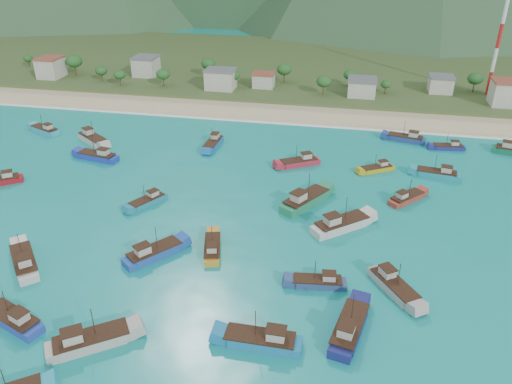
% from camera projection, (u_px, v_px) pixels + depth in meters
% --- Properties ---
extents(ground, '(600.00, 600.00, 0.00)m').
position_uv_depth(ground, '(215.00, 247.00, 94.85)').
color(ground, '#0C7A86').
rests_on(ground, ground).
extents(beach, '(400.00, 18.00, 1.20)m').
position_uv_depth(beach, '(279.00, 113.00, 163.17)').
color(beach, beige).
rests_on(beach, ground).
extents(land, '(400.00, 110.00, 2.40)m').
position_uv_depth(land, '(301.00, 67.00, 215.92)').
color(land, '#385123').
rests_on(land, ground).
extents(surf_line, '(400.00, 2.50, 0.08)m').
position_uv_depth(surf_line, '(274.00, 123.00, 154.95)').
color(surf_line, white).
rests_on(surf_line, ground).
extents(village, '(215.43, 23.49, 7.66)m').
position_uv_depth(village, '(306.00, 81.00, 179.55)').
color(village, beige).
rests_on(village, ground).
extents(vegetation, '(277.13, 26.00, 8.79)m').
position_uv_depth(vegetation, '(262.00, 77.00, 182.95)').
color(vegetation, '#235623').
rests_on(vegetation, ground).
extents(radio_tower, '(1.20, 1.20, 48.06)m').
position_uv_depth(radio_tower, '(503.00, 23.00, 164.21)').
color(radio_tower, red).
rests_on(radio_tower, ground).
extents(boat_0, '(10.31, 13.22, 7.78)m').
position_uv_depth(boat_0, '(305.00, 201.00, 108.94)').
color(boat_0, '#207B51').
rests_on(boat_0, ground).
extents(boat_1, '(8.46, 8.81, 5.57)m').
position_uv_depth(boat_1, '(406.00, 198.00, 110.60)').
color(boat_1, '#9E3427').
rests_on(boat_1, ground).
extents(boat_2, '(8.80, 10.75, 6.41)m').
position_uv_depth(boat_2, '(394.00, 286.00, 83.39)').
color(boat_2, '#ADA49C').
rests_on(boat_2, ground).
extents(boat_3, '(3.38, 10.43, 6.11)m').
position_uv_depth(boat_3, '(213.00, 144.00, 138.11)').
color(boat_3, '#1D67B4').
rests_on(boat_3, ground).
extents(boat_4, '(11.47, 3.46, 6.76)m').
position_uv_depth(boat_4, '(262.00, 341.00, 72.36)').
color(boat_4, '#1873A5').
rests_on(boat_4, ground).
extents(boat_5, '(9.66, 10.85, 6.65)m').
position_uv_depth(boat_5, '(154.00, 253.00, 91.74)').
color(boat_5, '#2049A1').
rests_on(boat_5, ground).
extents(boat_6, '(10.52, 6.74, 6.00)m').
position_uv_depth(boat_6, '(45.00, 130.00, 147.28)').
color(boat_6, teal).
rests_on(boat_6, ground).
extents(boat_7, '(5.05, 9.96, 5.65)m').
position_uv_depth(boat_7, '(212.00, 249.00, 93.33)').
color(boat_7, orange).
rests_on(boat_7, ground).
extents(boat_10, '(10.53, 7.92, 6.15)m').
position_uv_depth(boat_10, '(299.00, 162.00, 127.18)').
color(boat_10, '#AC2434').
rests_on(boat_10, ground).
extents(boat_13, '(12.00, 10.98, 7.44)m').
position_uv_depth(boat_13, '(341.00, 225.00, 100.21)').
color(boat_13, beige).
rests_on(boat_13, ground).
extents(boat_14, '(10.66, 4.57, 6.09)m').
position_uv_depth(boat_14, '(437.00, 174.00, 121.21)').
color(boat_14, teal).
rests_on(boat_14, ground).
extents(boat_15, '(5.98, 12.34, 7.01)m').
position_uv_depth(boat_15, '(349.00, 329.00, 74.46)').
color(boat_15, navy).
rests_on(boat_15, ground).
extents(boat_17, '(11.28, 6.91, 6.41)m').
position_uv_depth(boat_17, '(13.00, 320.00, 76.34)').
color(boat_17, '#2640A8').
rests_on(boat_17, ground).
extents(boat_20, '(9.44, 3.80, 5.42)m').
position_uv_depth(boat_20, '(318.00, 283.00, 84.53)').
color(boat_20, navy).
rests_on(boat_20, ground).
extents(boat_22, '(9.67, 7.91, 5.77)m').
position_uv_depth(boat_22, '(0.00, 181.00, 118.04)').
color(boat_22, maroon).
rests_on(boat_22, ground).
extents(boat_24, '(11.49, 5.24, 6.55)m').
position_uv_depth(boat_24, '(98.00, 157.00, 130.20)').
color(boat_24, '#1D35A7').
rests_on(boat_24, ground).
extents(boat_25, '(8.75, 3.51, 5.03)m').
position_uv_depth(boat_25, '(448.00, 147.00, 136.33)').
color(boat_25, navy).
rests_on(boat_25, ground).
extents(boat_26, '(11.73, 9.66, 7.01)m').
position_uv_depth(boat_26, '(90.00, 341.00, 72.26)').
color(boat_26, '#AFAA9F').
rests_on(boat_26, ground).
extents(boat_27, '(6.89, 9.15, 5.34)m').
position_uv_depth(boat_27, '(148.00, 202.00, 109.43)').
color(boat_27, teal).
rests_on(boat_27, ground).
extents(boat_28, '(10.21, 10.97, 6.85)m').
position_uv_depth(boat_28, '(25.00, 262.00, 89.22)').
color(boat_28, beige).
rests_on(boat_28, ground).
extents(boat_29, '(11.67, 9.69, 6.99)m').
position_uv_depth(boat_29, '(93.00, 139.00, 140.63)').
color(boat_29, beige).
rests_on(boat_29, ground).
extents(boat_30, '(11.00, 5.33, 6.25)m').
position_uv_depth(boat_30, '(406.00, 139.00, 141.36)').
color(boat_30, navy).
rests_on(boat_30, ground).
extents(boat_31, '(8.70, 6.67, 5.10)m').
position_uv_depth(boat_31, '(377.00, 169.00, 124.25)').
color(boat_31, gold).
rests_on(boat_31, ground).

